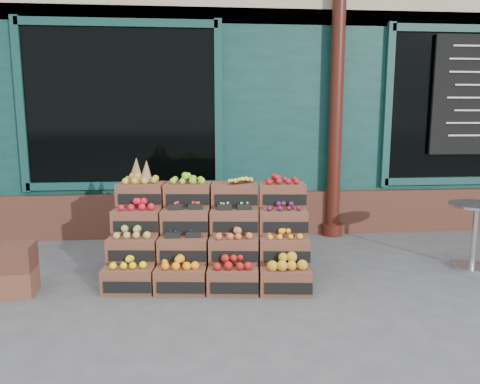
{
  "coord_description": "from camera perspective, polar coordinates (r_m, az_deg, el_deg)",
  "views": [
    {
      "loc": [
        -0.64,
        -4.08,
        1.66
      ],
      "look_at": [
        -0.2,
        0.7,
        0.85
      ],
      "focal_mm": 35.0,
      "sensor_mm": 36.0,
      "label": 1
    }
  ],
  "objects": [
    {
      "name": "spare_crates",
      "position": [
        4.86,
        -26.49,
        -8.49
      ],
      "size": [
        0.49,
        0.36,
        0.47
      ],
      "rotation": [
        0.0,
        0.0,
        0.07
      ],
      "color": "brown",
      "rests_on": "ground"
    },
    {
      "name": "ground",
      "position": [
        4.45,
        3.48,
        -12.33
      ],
      "size": [
        60.0,
        60.0,
        0.0
      ],
      "primitive_type": "plane",
      "color": "#4B4B4E",
      "rests_on": "ground"
    },
    {
      "name": "shop_facade",
      "position": [
        9.24,
        -1.32,
        14.14
      ],
      "size": [
        12.0,
        6.24,
        4.8
      ],
      "color": "#103935",
      "rests_on": "ground"
    },
    {
      "name": "crate_display",
      "position": [
        4.78,
        -3.72,
        -6.03
      ],
      "size": [
        2.03,
        1.15,
        1.22
      ],
      "rotation": [
        0.0,
        0.0,
        -0.11
      ],
      "color": "brown",
      "rests_on": "ground"
    },
    {
      "name": "bistro_table",
      "position": [
        5.62,
        26.7,
        -3.96
      ],
      "size": [
        0.56,
        0.56,
        0.71
      ],
      "rotation": [
        0.0,
        0.0,
        -0.16
      ],
      "color": "silver",
      "rests_on": "ground"
    },
    {
      "name": "shopkeeper",
      "position": [
        7.05,
        -16.95,
        4.1
      ],
      "size": [
        0.87,
        0.69,
        2.08
      ],
      "primitive_type": "imported",
      "rotation": [
        0.0,
        0.0,
        2.85
      ],
      "color": "#185521",
      "rests_on": "ground"
    }
  ]
}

